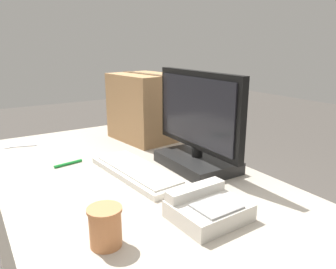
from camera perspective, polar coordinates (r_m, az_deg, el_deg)
name	(u,v)px	position (r m, az deg, el deg)	size (l,w,h in m)	color
monitor	(197,132)	(1.30, 5.13, 0.40)	(0.49, 0.22, 0.39)	black
keyboard	(137,172)	(1.27, -5.35, -6.44)	(0.47, 0.20, 0.03)	beige
desk_phone	(207,208)	(0.97, 6.87, -12.61)	(0.18, 0.21, 0.08)	beige
paper_cup_left	(105,227)	(0.85, -10.86, -15.47)	(0.09, 0.09, 0.10)	#BC7547
spoon	(16,147)	(1.76, -24.97, -1.97)	(0.05, 0.15, 0.00)	silver
cardboard_box	(145,107)	(1.70, -4.07, 4.80)	(0.37, 0.30, 0.34)	#9E754C
pen_marker	(68,164)	(1.43, -16.98, -4.85)	(0.03, 0.12, 0.01)	#198C33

